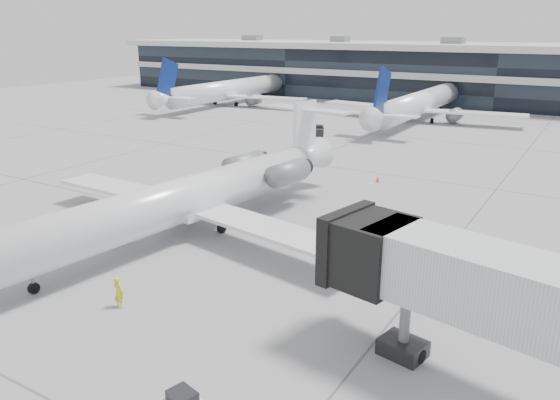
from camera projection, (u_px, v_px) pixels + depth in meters
The scene contains 9 objects.
ground at pixel (291, 238), 38.11m from camera, with size 220.00×220.00×0.00m, color gray.
terminal at pixel (507, 78), 103.55m from camera, with size 170.00×22.00×10.00m, color black.
bg_jet_left at pixel (232, 104), 105.20m from camera, with size 32.00×40.00×9.60m, color white, non-canonical shape.
bg_jet_center at pixel (420, 120), 86.96m from camera, with size 32.00×40.00×9.60m, color white, non-canonical shape.
regional_jet at pixel (190, 196), 38.28m from camera, with size 27.62×34.48×7.96m.
ramp_worker at pixel (119, 292), 28.45m from camera, with size 0.62×0.41×1.71m, color yellow.
cargo_uld at pixel (110, 227), 37.43m from camera, with size 2.69×2.21×1.94m.
traffic_cone at pixel (378, 179), 51.96m from camera, with size 0.46×0.46×0.58m.
far_tug at pixel (319, 131), 74.40m from camera, with size 2.03×2.46×1.36m.
Camera 1 is at (17.74, -30.82, 14.00)m, focal length 35.00 mm.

